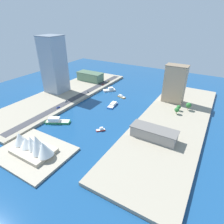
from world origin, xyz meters
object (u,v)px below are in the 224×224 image
at_px(water_taxi_orange, 121,96).
at_px(catamaran_blue, 113,105).
at_px(taxi_yellow_cab, 109,81).
at_px(hatchback_blue, 58,107).
at_px(ferry_white_commuter, 110,90).
at_px(traffic_light_waterfront, 75,98).
at_px(terminal_long_green, 90,76).
at_px(pickup_red, 103,84).
at_px(carpark_squat_concrete, 154,133).
at_px(apartment_midrise_tan, 175,84).
at_px(sedan_silver, 88,92).
at_px(tugboat_red, 101,130).
at_px(van_white, 66,101).
at_px(tower_tall_glass, 54,65).
at_px(opera_landmark, 34,145).
at_px(ferry_green_doubledeck, 57,121).

relative_size(water_taxi_orange, catamaran_blue, 0.67).
xyz_separation_m(taxi_yellow_cab, hatchback_blue, (0.85, 121.81, -0.07)).
distance_m(ferry_white_commuter, traffic_light_waterfront, 65.47).
bearing_deg(terminal_long_green, pickup_red, 168.62).
distance_m(carpark_squat_concrete, terminal_long_green, 190.27).
bearing_deg(apartment_midrise_tan, terminal_long_green, -5.75).
bearing_deg(carpark_squat_concrete, water_taxi_orange, -45.82).
xyz_separation_m(catamaran_blue, traffic_light_waterfront, (48.67, 18.61, 6.08)).
xyz_separation_m(water_taxi_orange, apartment_midrise_tan, (-69.29, -16.41, 26.73)).
height_order(sedan_silver, traffic_light_waterfront, traffic_light_waterfront).
distance_m(tugboat_red, apartment_midrise_tan, 118.42).
bearing_deg(taxi_yellow_cab, van_white, 87.37).
bearing_deg(tower_tall_glass, traffic_light_waterfront, 162.14).
relative_size(apartment_midrise_tan, terminal_long_green, 1.07).
xyz_separation_m(carpark_squat_concrete, van_white, (129.66, -19.21, -4.59)).
relative_size(traffic_light_waterfront, opera_landmark, 0.14).
distance_m(ferry_green_doubledeck, catamaran_blue, 76.80).
bearing_deg(carpark_squat_concrete, van_white, -8.43).
xyz_separation_m(apartment_midrise_tan, traffic_light_waterfront, (114.27, 66.53, -20.31)).
xyz_separation_m(van_white, opera_landmark, (-47.65, 90.24, 5.50)).
bearing_deg(hatchback_blue, tugboat_red, 170.89).
height_order(carpark_squat_concrete, apartment_midrise_tan, apartment_midrise_tan).
bearing_deg(pickup_red, carpark_squat_concrete, 140.21).
xyz_separation_m(taxi_yellow_cab, sedan_silver, (0.28, 60.48, -0.02)).
xyz_separation_m(ferry_white_commuter, terminal_long_green, (50.98, -18.45, 8.71)).
bearing_deg(tower_tall_glass, carpark_squat_concrete, 165.48).
xyz_separation_m(ferry_green_doubledeck, carpark_squat_concrete, (-104.92, -22.70, 6.32)).
height_order(ferry_green_doubledeck, ferry_white_commuter, ferry_green_doubledeck).
distance_m(tugboat_red, pickup_red, 134.59).
xyz_separation_m(tower_tall_glass, hatchback_blue, (-43.96, 43.11, -39.17)).
bearing_deg(terminal_long_green, van_white, 105.84).
height_order(ferry_white_commuter, terminal_long_green, terminal_long_green).
bearing_deg(traffic_light_waterfront, opera_landmark, 111.54).
height_order(catamaran_blue, apartment_midrise_tan, apartment_midrise_tan).
xyz_separation_m(carpark_squat_concrete, sedan_silver, (125.18, -62.18, -4.60)).
height_order(water_taxi_orange, tower_tall_glass, tower_tall_glass).
bearing_deg(terminal_long_green, tower_tall_glass, 77.72).
bearing_deg(tower_tall_glass, water_taxi_orange, -159.73).
xyz_separation_m(catamaran_blue, van_white, (57.09, 27.74, 2.67)).
height_order(ferry_white_commuter, traffic_light_waterfront, traffic_light_waterfront).
relative_size(catamaran_blue, ferry_white_commuter, 1.08).
distance_m(water_taxi_orange, apartment_midrise_tan, 76.06).
bearing_deg(carpark_squat_concrete, ferry_white_commuter, -41.19).
bearing_deg(tugboat_red, ferry_white_commuter, -63.46).
relative_size(apartment_midrise_tan, hatchback_blue, 10.05).
xyz_separation_m(water_taxi_orange, pickup_red, (48.10, -25.11, 3.05)).
bearing_deg(apartment_midrise_tan, traffic_light_waterfront, 30.21).
bearing_deg(carpark_squat_concrete, apartment_midrise_tan, -85.80).
bearing_deg(terminal_long_green, tugboat_red, 130.22).
bearing_deg(carpark_squat_concrete, ferry_green_doubledeck, 12.21).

